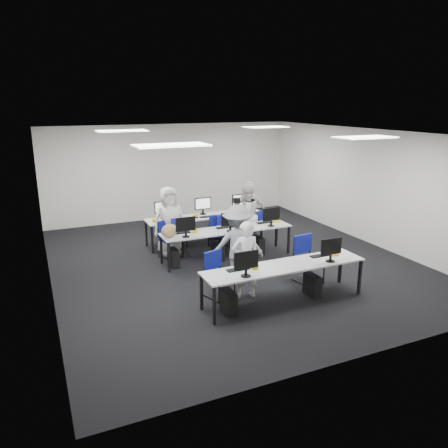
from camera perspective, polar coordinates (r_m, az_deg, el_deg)
name	(u,v)px	position (r m, az deg, el deg)	size (l,w,h in m)	color
room	(231,199)	(10.04, 0.88, 3.24)	(9.00, 9.02, 3.00)	black
ceiling_panels	(231,134)	(9.83, 0.92, 11.72)	(5.20, 4.60, 0.02)	white
desk_front	(285,268)	(8.25, 7.91, -5.67)	(3.20, 0.70, 0.73)	#B1B3B5
desk_mid	(227,231)	(10.42, 0.40, -0.95)	(3.20, 0.70, 0.73)	#B1B3B5
desk_back	(205,218)	(11.66, -2.44, 0.85)	(3.20, 0.70, 0.73)	#B1B3B5
equipment_front	(276,286)	(8.26, 6.76, -8.01)	(2.51, 0.41, 1.19)	#0B589A
equipment_mid	(220,245)	(10.43, -0.52, -2.80)	(2.91, 0.41, 1.19)	white
equipment_back	(212,228)	(11.83, -1.59, -0.54)	(2.91, 0.41, 1.19)	white
chair_0	(219,283)	(8.50, -0.65, -7.74)	(0.56, 0.59, 0.90)	navy
chair_1	(308,268)	(9.36, 10.90, -5.62)	(0.54, 0.58, 0.98)	navy
chair_2	(170,246)	(10.71, -7.00, -2.84)	(0.57, 0.60, 0.89)	navy
chair_3	(219,240)	(11.03, -0.61, -2.14)	(0.50, 0.53, 0.91)	navy
chair_4	(249,236)	(11.46, 3.35, -1.56)	(0.54, 0.57, 0.86)	navy
chair_5	(180,242)	(10.85, -5.80, -2.41)	(0.56, 0.59, 0.98)	navy
chair_6	(220,236)	(11.34, -0.57, -1.64)	(0.52, 0.56, 0.91)	navy
chair_7	(252,233)	(11.70, 3.63, -1.13)	(0.52, 0.55, 0.90)	navy
handbag	(169,231)	(9.80, -7.15, -0.90)	(0.38, 0.24, 0.31)	#886346
student_0	(245,260)	(8.35, 2.81, -4.67)	(0.56, 0.36, 1.52)	silver
student_1	(246,215)	(11.32, 2.86, 1.13)	(0.80, 0.62, 1.65)	silver
student_2	(169,221)	(10.81, -7.15, 0.44)	(0.83, 0.54, 1.69)	silver
student_3	(248,212)	(11.62, 3.19, 1.54)	(0.97, 0.41, 1.66)	silver
photographer	(237,245)	(8.95, 1.76, -2.74)	(1.08, 0.62, 1.67)	slate
dslr_camera	(237,201)	(8.89, 1.68, 3.09)	(0.14, 0.18, 0.10)	black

